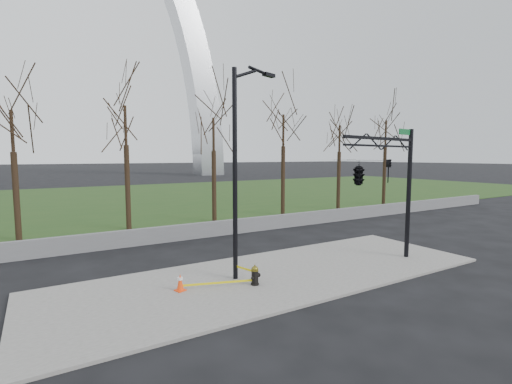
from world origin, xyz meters
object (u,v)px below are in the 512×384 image
traffic_signal_mast (370,172)px  street_light (239,158)px  traffic_cone (180,282)px  fire_hydrant (255,276)px

traffic_signal_mast → street_light: bearing=148.5°
traffic_cone → traffic_signal_mast: (7.34, -1.78, 3.74)m
fire_hydrant → street_light: bearing=74.2°
street_light → traffic_signal_mast: street_light is taller
traffic_cone → street_light: street_light is taller
street_light → traffic_signal_mast: size_ratio=1.37×
fire_hydrant → street_light: (-0.07, 1.05, 4.25)m
fire_hydrant → traffic_signal_mast: 6.13m
fire_hydrant → traffic_signal_mast: (4.80, -0.95, 3.71)m
traffic_cone → traffic_signal_mast: bearing=-13.6°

